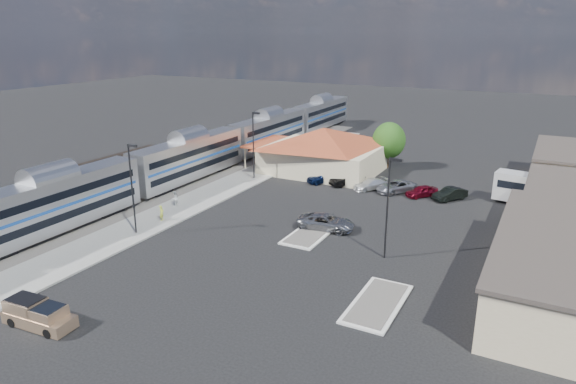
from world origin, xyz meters
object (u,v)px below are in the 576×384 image
at_px(suv, 326,222).
at_px(coach_bus, 549,191).
at_px(pickup_truck, 39,315).
at_px(station_depot, 323,149).

distance_m(suv, coach_bus, 25.70).
xyz_separation_m(suv, coach_bus, (19.20, 17.03, 1.28)).
bearing_deg(coach_bus, pickup_truck, 153.40).
bearing_deg(station_depot, coach_bus, -6.44).
height_order(pickup_truck, coach_bus, coach_bus).
bearing_deg(pickup_truck, coach_bus, -38.64).
xyz_separation_m(pickup_truck, coach_bus, (29.13, 41.99, 1.24)).
relative_size(station_depot, coach_bus, 1.60).
bearing_deg(suv, pickup_truck, 150.12).
distance_m(station_depot, coach_bus, 28.76).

